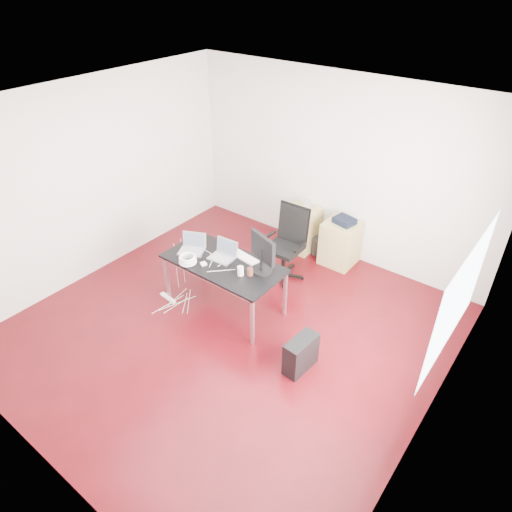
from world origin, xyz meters
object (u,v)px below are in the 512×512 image
Objects in this scene: office_chair at (288,240)px; pc_tower at (301,354)px; desk at (224,266)px; filing_cabinet_right at (340,243)px; filing_cabinet_left at (301,229)px.

office_chair reaches higher than pc_tower.
desk reaches higher than pc_tower.
office_chair is 0.94m from filing_cabinet_right.
desk is at bearing -103.19° from office_chair.
filing_cabinet_left and filing_cabinet_right have the same top height.
pc_tower is (1.21, -1.47, -0.39)m from office_chair.
filing_cabinet_right is 1.56× the size of pc_tower.
filing_cabinet_right is at bearing 112.78° from pc_tower.
filing_cabinet_left is 2.67m from pc_tower.
filing_cabinet_left is at bearing 106.22° from office_chair.
office_chair is at bearing 78.63° from desk.
pc_tower is (1.44, -0.32, -0.46)m from desk.
office_chair is at bearing -71.96° from filing_cabinet_left.
filing_cabinet_left is (-0.25, 0.76, -0.26)m from office_chair.
desk reaches higher than filing_cabinet_right.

